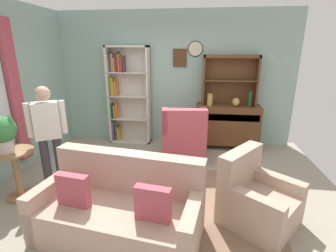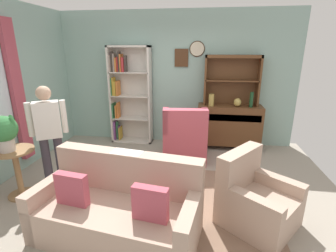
% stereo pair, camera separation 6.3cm
% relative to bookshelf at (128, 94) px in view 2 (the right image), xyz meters
% --- Properties ---
extents(ground_plane, '(5.40, 4.60, 0.02)m').
position_rel_bookshelf_xyz_m(ground_plane, '(1.05, -1.95, -1.09)').
color(ground_plane, '#9E9384').
extents(wall_back, '(5.00, 0.09, 2.80)m').
position_rel_bookshelf_xyz_m(wall_back, '(1.05, 0.18, 0.32)').
color(wall_back, '#93B7AD').
rests_on(wall_back, ground_plane).
extents(area_rug, '(2.76, 2.03, 0.01)m').
position_rel_bookshelf_xyz_m(area_rug, '(1.25, -2.25, -1.08)').
color(area_rug, '#846651').
rests_on(area_rug, ground_plane).
extents(bookshelf, '(0.90, 0.30, 2.10)m').
position_rel_bookshelf_xyz_m(bookshelf, '(0.00, 0.00, 0.00)').
color(bookshelf, silver).
rests_on(bookshelf, ground_plane).
extents(sideboard, '(1.30, 0.45, 0.92)m').
position_rel_bookshelf_xyz_m(sideboard, '(2.20, -0.09, -0.57)').
color(sideboard, brown).
rests_on(sideboard, ground_plane).
extents(sideboard_hutch, '(1.10, 0.26, 1.00)m').
position_rel_bookshelf_xyz_m(sideboard_hutch, '(2.20, 0.02, 0.48)').
color(sideboard_hutch, brown).
rests_on(sideboard_hutch, sideboard).
extents(vase_tall, '(0.11, 0.11, 0.24)m').
position_rel_bookshelf_xyz_m(vase_tall, '(1.81, -0.17, -0.04)').
color(vase_tall, tan).
rests_on(vase_tall, sideboard).
extents(vase_round, '(0.15, 0.15, 0.17)m').
position_rel_bookshelf_xyz_m(vase_round, '(2.33, -0.15, -0.08)').
color(vase_round, tan).
rests_on(vase_round, sideboard).
extents(bottle_wine, '(0.07, 0.07, 0.30)m').
position_rel_bookshelf_xyz_m(bottle_wine, '(2.59, -0.18, -0.01)').
color(bottle_wine, '#194223').
rests_on(bottle_wine, sideboard).
extents(couch_floral, '(1.91, 1.11, 0.90)m').
position_rel_bookshelf_xyz_m(couch_floral, '(0.76, -2.93, -0.77)').
color(couch_floral, tan).
rests_on(couch_floral, ground_plane).
extents(armchair_floral, '(1.08, 1.07, 0.88)m').
position_rel_bookshelf_xyz_m(armchair_floral, '(2.32, -2.51, -0.79)').
color(armchair_floral, tan).
rests_on(armchair_floral, ground_plane).
extents(wingback_chair, '(0.87, 0.89, 1.05)m').
position_rel_bookshelf_xyz_m(wingback_chair, '(1.33, -0.87, -0.70)').
color(wingback_chair, '#B74C5B').
rests_on(wingback_chair, ground_plane).
extents(plant_stand, '(0.52, 0.52, 0.72)m').
position_rel_bookshelf_xyz_m(plant_stand, '(-0.90, -2.39, -0.64)').
color(plant_stand, '#997047').
rests_on(plant_stand, ground_plane).
extents(potted_plant_large, '(0.35, 0.35, 0.49)m').
position_rel_bookshelf_xyz_m(potted_plant_large, '(-0.95, -2.44, -0.08)').
color(potted_plant_large, beige).
rests_on(potted_plant_large, plant_stand).
extents(person_reading, '(0.48, 0.35, 1.56)m').
position_rel_bookshelf_xyz_m(person_reading, '(-0.52, -2.11, -0.18)').
color(person_reading, '#38333D').
rests_on(person_reading, ground_plane).
extents(coffee_table, '(0.80, 0.50, 0.42)m').
position_rel_bookshelf_xyz_m(coffee_table, '(1.03, -1.94, -0.73)').
color(coffee_table, brown).
rests_on(coffee_table, ground_plane).
extents(book_stack, '(0.19, 0.14, 0.06)m').
position_rel_bookshelf_xyz_m(book_stack, '(0.88, -2.03, -0.63)').
color(book_stack, gold).
rests_on(book_stack, coffee_table).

